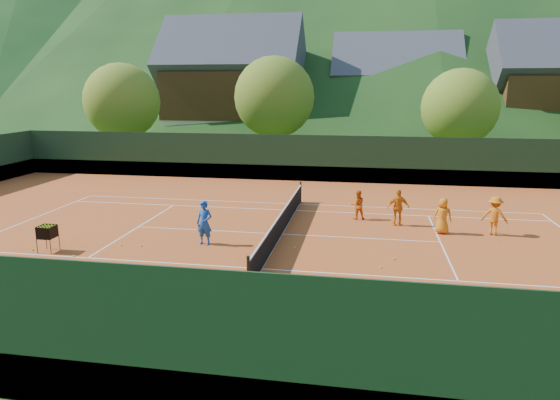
% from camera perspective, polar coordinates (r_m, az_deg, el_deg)
% --- Properties ---
extents(ground, '(400.00, 400.00, 0.00)m').
position_cam_1_polar(ground, '(20.91, 0.19, -3.98)').
color(ground, '#2E4C17').
rests_on(ground, ground).
extents(clay_court, '(40.00, 24.00, 0.02)m').
position_cam_1_polar(clay_court, '(20.91, 0.19, -3.95)').
color(clay_court, '#AD481C').
rests_on(clay_court, ground).
extents(coach, '(0.68, 0.49, 1.74)m').
position_cam_1_polar(coach, '(19.58, -8.63, -2.59)').
color(coach, '#194CA7').
rests_on(coach, clay_court).
extents(student_a, '(0.78, 0.67, 1.37)m').
position_cam_1_polar(student_a, '(23.36, 8.87, -0.54)').
color(student_a, orange).
rests_on(student_a, clay_court).
extents(student_b, '(1.01, 0.55, 1.63)m').
position_cam_1_polar(student_b, '(22.63, 13.36, -0.83)').
color(student_b, orange).
rests_on(student_b, clay_court).
extents(student_c, '(0.80, 0.57, 1.52)m').
position_cam_1_polar(student_c, '(21.90, 18.09, -1.74)').
color(student_c, orange).
rests_on(student_c, clay_court).
extents(student_d, '(1.20, 0.96, 1.63)m').
position_cam_1_polar(student_d, '(22.45, 23.33, -1.67)').
color(student_d, orange).
rests_on(student_d, clay_court).
extents(tennis_ball_0, '(0.07, 0.07, 0.07)m').
position_cam_1_polar(tennis_ball_0, '(18.67, -28.18, -7.51)').
color(tennis_ball_0, '#E6F729').
rests_on(tennis_ball_0, clay_court).
extents(tennis_ball_1, '(0.07, 0.07, 0.07)m').
position_cam_1_polar(tennis_ball_1, '(18.38, 12.91, -6.56)').
color(tennis_ball_1, '#E6F729').
rests_on(tennis_ball_1, clay_court).
extents(tennis_ball_2, '(0.07, 0.07, 0.07)m').
position_cam_1_polar(tennis_ball_2, '(17.07, -9.40, -7.93)').
color(tennis_ball_2, '#E6F729').
rests_on(tennis_ball_2, clay_court).
extents(tennis_ball_3, '(0.07, 0.07, 0.07)m').
position_cam_1_polar(tennis_ball_3, '(17.79, -22.95, -7.95)').
color(tennis_ball_3, '#E6F729').
rests_on(tennis_ball_3, clay_court).
extents(tennis_ball_4, '(0.07, 0.07, 0.07)m').
position_cam_1_polar(tennis_ball_4, '(15.82, 16.19, -10.01)').
color(tennis_ball_4, '#E6F729').
rests_on(tennis_ball_4, clay_court).
extents(tennis_ball_5, '(0.07, 0.07, 0.07)m').
position_cam_1_polar(tennis_ball_5, '(16.18, -19.51, -9.74)').
color(tennis_ball_5, '#E6F729').
rests_on(tennis_ball_5, clay_court).
extents(tennis_ball_6, '(0.07, 0.07, 0.07)m').
position_cam_1_polar(tennis_ball_6, '(20.10, -15.60, -5.01)').
color(tennis_ball_6, '#E6F729').
rests_on(tennis_ball_6, clay_court).
extents(tennis_ball_7, '(0.07, 0.07, 0.07)m').
position_cam_1_polar(tennis_ball_7, '(19.19, -25.83, -6.72)').
color(tennis_ball_7, '#E6F729').
rests_on(tennis_ball_7, clay_court).
extents(tennis_ball_8, '(0.07, 0.07, 0.07)m').
position_cam_1_polar(tennis_ball_8, '(14.92, -1.22, -10.90)').
color(tennis_ball_8, '#E6F729').
rests_on(tennis_ball_8, clay_court).
extents(tennis_ball_9, '(0.07, 0.07, 0.07)m').
position_cam_1_polar(tennis_ball_9, '(14.05, 14.12, -12.90)').
color(tennis_ball_9, '#E6F729').
rests_on(tennis_ball_9, clay_court).
extents(tennis_ball_10, '(0.07, 0.07, 0.07)m').
position_cam_1_polar(tennis_ball_10, '(19.11, 1.71, -5.46)').
color(tennis_ball_10, '#E6F729').
rests_on(tennis_ball_10, clay_court).
extents(tennis_ball_11, '(0.07, 0.07, 0.07)m').
position_cam_1_polar(tennis_ball_11, '(15.89, 16.50, -9.93)').
color(tennis_ball_11, '#E6F729').
rests_on(tennis_ball_11, clay_court).
extents(tennis_ball_12, '(0.07, 0.07, 0.07)m').
position_cam_1_polar(tennis_ball_12, '(14.11, 3.22, -12.39)').
color(tennis_ball_12, '#E6F729').
rests_on(tennis_ball_12, clay_court).
extents(tennis_ball_13, '(0.07, 0.07, 0.07)m').
position_cam_1_polar(tennis_ball_13, '(13.42, 6.95, -13.86)').
color(tennis_ball_13, '#E6F729').
rests_on(tennis_ball_13, clay_court).
extents(tennis_ball_14, '(0.07, 0.07, 0.07)m').
position_cam_1_polar(tennis_ball_14, '(14.08, 16.37, -12.98)').
color(tennis_ball_14, '#E6F729').
rests_on(tennis_ball_14, clay_court).
extents(tennis_ball_15, '(0.07, 0.07, 0.07)m').
position_cam_1_polar(tennis_ball_15, '(17.76, -27.22, -8.41)').
color(tennis_ball_15, '#E6F729').
rests_on(tennis_ball_15, clay_court).
extents(tennis_ball_16, '(0.07, 0.07, 0.07)m').
position_cam_1_polar(tennis_ball_16, '(19.67, -22.51, -5.94)').
color(tennis_ball_16, '#E6F729').
rests_on(tennis_ball_16, clay_court).
extents(tennis_ball_17, '(0.07, 0.07, 0.07)m').
position_cam_1_polar(tennis_ball_17, '(21.04, -26.42, -5.12)').
color(tennis_ball_17, '#E6F729').
rests_on(tennis_ball_17, clay_court).
extents(tennis_ball_18, '(0.07, 0.07, 0.07)m').
position_cam_1_polar(tennis_ball_18, '(20.34, -17.72, -4.94)').
color(tennis_ball_18, '#E6F729').
rests_on(tennis_ball_18, clay_court).
extents(tennis_ball_19, '(0.07, 0.07, 0.07)m').
position_cam_1_polar(tennis_ball_19, '(16.07, -0.98, -9.11)').
color(tennis_ball_19, '#E6F729').
rests_on(tennis_ball_19, clay_court).
extents(tennis_ball_20, '(0.07, 0.07, 0.07)m').
position_cam_1_polar(tennis_ball_20, '(12.93, 9.03, -15.03)').
color(tennis_ball_20, '#E6F729').
rests_on(tennis_ball_20, clay_court).
extents(tennis_ball_21, '(0.07, 0.07, 0.07)m').
position_cam_1_polar(tennis_ball_21, '(17.47, 11.41, -7.53)').
color(tennis_ball_21, '#E6F729').
rests_on(tennis_ball_21, clay_court).
extents(court_lines, '(23.83, 11.03, 0.00)m').
position_cam_1_polar(court_lines, '(20.91, 0.20, -3.91)').
color(court_lines, white).
rests_on(court_lines, clay_court).
extents(tennis_net, '(0.10, 12.07, 1.10)m').
position_cam_1_polar(tennis_net, '(20.77, 0.20, -2.60)').
color(tennis_net, black).
rests_on(tennis_net, clay_court).
extents(perimeter_fence, '(40.40, 24.24, 3.00)m').
position_cam_1_polar(perimeter_fence, '(20.58, 0.20, -0.60)').
color(perimeter_fence, black).
rests_on(perimeter_fence, clay_court).
extents(ball_hopper, '(0.57, 0.57, 1.00)m').
position_cam_1_polar(ball_hopper, '(20.47, -25.08, -3.37)').
color(ball_hopper, black).
rests_on(ball_hopper, clay_court).
extents(chalet_left, '(13.80, 9.93, 12.92)m').
position_cam_1_polar(chalet_left, '(51.49, -5.31, 12.40)').
color(chalet_left, beige).
rests_on(chalet_left, ground).
extents(chalet_mid, '(12.65, 8.82, 11.45)m').
position_cam_1_polar(chalet_mid, '(53.80, 12.92, 11.45)').
color(chalet_mid, beige).
rests_on(chalet_mid, ground).
extents(chalet_right, '(11.50, 8.82, 11.91)m').
position_cam_1_polar(chalet_right, '(52.45, 28.87, 10.47)').
color(chalet_right, beige).
rests_on(chalet_right, ground).
extents(tree_a, '(6.00, 6.00, 7.88)m').
position_cam_1_polar(tree_a, '(42.42, -17.62, 10.70)').
color(tree_a, '#432A1A').
rests_on(tree_a, ground).
extents(tree_b, '(6.40, 6.40, 8.40)m').
position_cam_1_polar(tree_b, '(40.41, -0.66, 11.68)').
color(tree_b, '#41281A').
rests_on(tree_b, ground).
extents(tree_c, '(5.60, 5.60, 7.35)m').
position_cam_1_polar(tree_c, '(39.32, 19.88, 9.94)').
color(tree_c, '#402919').
rests_on(tree_c, ground).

